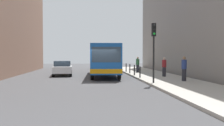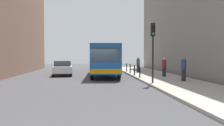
# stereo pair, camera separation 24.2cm
# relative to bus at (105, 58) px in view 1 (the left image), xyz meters

# --- Properties ---
(ground_plane) EXTENTS (80.00, 80.00, 0.00)m
(ground_plane) POSITION_rel_bus_xyz_m (-0.70, -5.10, -1.73)
(ground_plane) COLOR #424244
(sidewalk) EXTENTS (4.40, 40.00, 0.15)m
(sidewalk) POSITION_rel_bus_xyz_m (4.70, -5.10, -1.65)
(sidewalk) COLOR #ADA89E
(sidewalk) RESTS_ON ground
(bus) EXTENTS (3.00, 11.12, 3.00)m
(bus) POSITION_rel_bus_xyz_m (0.00, 0.00, 0.00)
(bus) COLOR #19519E
(bus) RESTS_ON ground
(car_beside_bus) EXTENTS (2.14, 4.53, 1.48)m
(car_beside_bus) POSITION_rel_bus_xyz_m (-4.24, 0.62, -0.94)
(car_beside_bus) COLOR silver
(car_beside_bus) RESTS_ON ground
(traffic_light) EXTENTS (0.28, 0.33, 4.10)m
(traffic_light) POSITION_rel_bus_xyz_m (2.85, -7.96, 1.28)
(traffic_light) COLOR black
(traffic_light) RESTS_ON sidewalk
(bollard_near) EXTENTS (0.11, 0.11, 0.95)m
(bollard_near) POSITION_rel_bus_xyz_m (2.75, -4.05, -1.10)
(bollard_near) COLOR black
(bollard_near) RESTS_ON sidewalk
(bollard_mid) EXTENTS (0.11, 0.11, 0.95)m
(bollard_mid) POSITION_rel_bus_xyz_m (2.75, -1.54, -1.10)
(bollard_mid) COLOR black
(bollard_mid) RESTS_ON sidewalk
(bollard_far) EXTENTS (0.11, 0.11, 0.95)m
(bollard_far) POSITION_rel_bus_xyz_m (2.75, 0.97, -1.10)
(bollard_far) COLOR black
(bollard_far) RESTS_ON sidewalk
(bollard_farthest) EXTENTS (0.11, 0.11, 0.95)m
(bollard_farthest) POSITION_rel_bus_xyz_m (2.75, 3.48, -1.10)
(bollard_farthest) COLOR black
(bollard_farthest) RESTS_ON sidewalk
(pedestrian_near_signal) EXTENTS (0.38, 0.38, 1.81)m
(pedestrian_near_signal) POSITION_rel_bus_xyz_m (5.38, -7.09, -0.67)
(pedestrian_near_signal) COLOR #26262D
(pedestrian_near_signal) RESTS_ON sidewalk
(pedestrian_mid_sidewalk) EXTENTS (0.38, 0.38, 1.70)m
(pedestrian_mid_sidewalk) POSITION_rel_bus_xyz_m (5.10, -3.30, -0.72)
(pedestrian_mid_sidewalk) COLOR #26262D
(pedestrian_mid_sidewalk) RESTS_ON sidewalk
(pedestrian_far_sidewalk) EXTENTS (0.38, 0.38, 1.72)m
(pedestrian_far_sidewalk) POSITION_rel_bus_xyz_m (3.82, 2.11, -0.72)
(pedestrian_far_sidewalk) COLOR #26262D
(pedestrian_far_sidewalk) RESTS_ON sidewalk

